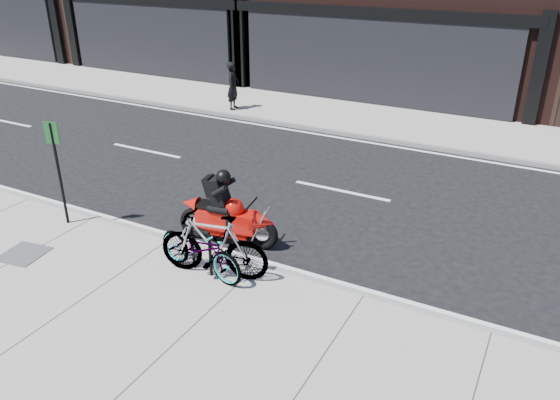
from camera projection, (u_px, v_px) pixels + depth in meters
The scene contains 10 objects.
ground at pixel (306, 226), 11.43m from camera, with size 120.00×120.00×0.00m, color black.
sidewalk_near at pixel (147, 373), 7.40m from camera, with size 60.00×6.00×0.13m, color gray.
sidewalk_far at pixel (409, 125), 17.59m from camera, with size 60.00×3.50×0.13m, color gray.
bike_rack at pixel (201, 246), 9.41m from camera, with size 0.49×0.16×0.84m.
bicycle_front at pixel (200, 248), 9.36m from camera, with size 0.64×1.84×0.97m, color gray.
bicycle_rear at pixel (214, 245), 9.26m from camera, with size 0.55×1.95×1.17m, color gray.
motorcycle at pixel (232, 215), 10.48m from camera, with size 2.07×0.65×1.55m.
pedestrian at pixel (233, 86), 18.73m from camera, with size 0.59×0.39×1.62m, color black.
utility_grate at pixel (23, 254), 10.12m from camera, with size 0.75×0.75×0.01m, color #505153.
sign_post at pixel (58, 164), 10.73m from camera, with size 0.28×0.10×2.16m.
Camera 1 is at (4.27, -9.18, 5.34)m, focal length 35.00 mm.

